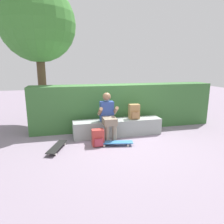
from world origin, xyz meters
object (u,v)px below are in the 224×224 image
(backpack_on_ground, at_px, (98,138))
(bench_main, at_px, (118,127))
(skateboard_beside_bench, at_px, (57,147))
(skateboard_near_person, at_px, (116,142))
(person_skater, at_px, (108,115))
(backpack_on_bench, at_px, (134,112))

(backpack_on_ground, bearing_deg, bench_main, 43.48)
(skateboard_beside_bench, bearing_deg, skateboard_near_person, -2.59)
(person_skater, bearing_deg, backpack_on_bench, 14.57)
(person_skater, xyz_separation_m, backpack_on_ground, (-0.33, -0.40, -0.45))
(skateboard_beside_bench, relative_size, backpack_on_bench, 2.05)
(person_skater, height_order, backpack_on_ground, person_skater)
(person_skater, height_order, backpack_on_bench, person_skater)
(person_skater, xyz_separation_m, backpack_on_bench, (0.78, 0.20, -0.01))
(backpack_on_bench, bearing_deg, backpack_on_ground, -151.34)
(bench_main, relative_size, skateboard_beside_bench, 2.92)
(backpack_on_bench, relative_size, backpack_on_ground, 1.00)
(person_skater, bearing_deg, skateboard_near_person, -80.55)
(bench_main, bearing_deg, backpack_on_bench, -1.17)
(skateboard_beside_bench, xyz_separation_m, backpack_on_ground, (0.94, 0.03, 0.12))
(skateboard_beside_bench, height_order, backpack_on_bench, backpack_on_bench)
(skateboard_beside_bench, bearing_deg, person_skater, 18.67)
(backpack_on_bench, bearing_deg, skateboard_beside_bench, -162.86)
(bench_main, distance_m, person_skater, 0.57)
(skateboard_beside_bench, bearing_deg, backpack_on_bench, 17.14)
(bench_main, distance_m, backpack_on_ground, 0.89)
(bench_main, height_order, person_skater, person_skater)
(backpack_on_ground, bearing_deg, skateboard_beside_bench, -178.36)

